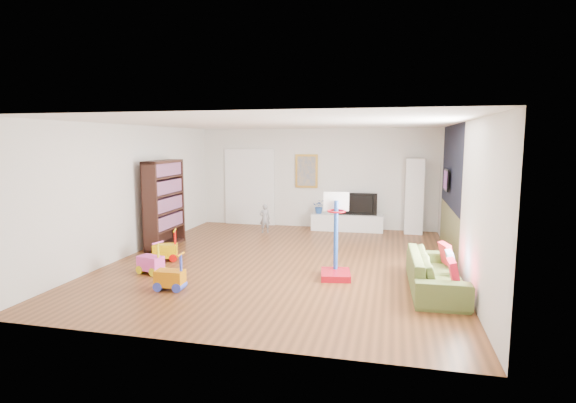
% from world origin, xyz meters
% --- Properties ---
extents(floor, '(6.50, 7.50, 0.00)m').
position_xyz_m(floor, '(0.00, 0.00, 0.00)').
color(floor, brown).
rests_on(floor, ground).
extents(ceiling, '(6.50, 7.50, 0.00)m').
position_xyz_m(ceiling, '(0.00, 0.00, 2.70)').
color(ceiling, white).
rests_on(ceiling, ground).
extents(wall_back, '(6.50, 0.00, 2.70)m').
position_xyz_m(wall_back, '(0.00, 3.75, 1.35)').
color(wall_back, silver).
rests_on(wall_back, ground).
extents(wall_front, '(6.50, 0.00, 2.70)m').
position_xyz_m(wall_front, '(0.00, -3.75, 1.35)').
color(wall_front, silver).
rests_on(wall_front, ground).
extents(wall_left, '(0.00, 7.50, 2.70)m').
position_xyz_m(wall_left, '(-3.25, 0.00, 1.35)').
color(wall_left, silver).
rests_on(wall_left, ground).
extents(wall_right, '(0.00, 7.50, 2.70)m').
position_xyz_m(wall_right, '(3.25, 0.00, 1.35)').
color(wall_right, white).
rests_on(wall_right, ground).
extents(navy_accent, '(0.01, 3.20, 1.70)m').
position_xyz_m(navy_accent, '(3.23, 1.40, 1.85)').
color(navy_accent, black).
rests_on(navy_accent, wall_right).
extents(olive_wainscot, '(0.01, 3.20, 1.00)m').
position_xyz_m(olive_wainscot, '(3.23, 1.40, 0.50)').
color(olive_wainscot, brown).
rests_on(olive_wainscot, wall_right).
extents(doorway, '(1.45, 0.06, 2.10)m').
position_xyz_m(doorway, '(-1.90, 3.71, 1.05)').
color(doorway, white).
rests_on(doorway, ground).
extents(painting_back, '(0.62, 0.06, 0.92)m').
position_xyz_m(painting_back, '(-0.25, 3.71, 1.55)').
color(painting_back, gold).
rests_on(painting_back, wall_back).
extents(artwork_right, '(0.04, 0.56, 0.46)m').
position_xyz_m(artwork_right, '(3.17, 1.60, 1.55)').
color(artwork_right, '#7F3F8C').
rests_on(artwork_right, wall_right).
extents(media_console, '(1.89, 0.52, 0.44)m').
position_xyz_m(media_console, '(0.91, 3.42, 0.22)').
color(media_console, silver).
rests_on(media_console, ground).
extents(tall_cabinet, '(0.45, 0.45, 1.93)m').
position_xyz_m(tall_cabinet, '(2.61, 3.47, 0.97)').
color(tall_cabinet, white).
rests_on(tall_cabinet, ground).
extents(bookshelf, '(0.37, 1.34, 1.95)m').
position_xyz_m(bookshelf, '(-2.92, 0.67, 0.97)').
color(bookshelf, black).
rests_on(bookshelf, ground).
extents(sofa, '(0.85, 2.04, 0.59)m').
position_xyz_m(sofa, '(2.77, -1.11, 0.29)').
color(sofa, '#576830').
rests_on(sofa, ground).
extents(basketball_hoop, '(0.60, 0.70, 1.49)m').
position_xyz_m(basketball_hoop, '(1.14, -0.82, 0.75)').
color(basketball_hoop, '#A90A19').
rests_on(basketball_hoop, ground).
extents(ride_on_yellow, '(0.54, 0.43, 0.62)m').
position_xyz_m(ride_on_yellow, '(-2.31, -0.46, 0.31)').
color(ride_on_yellow, '#EBBD00').
rests_on(ride_on_yellow, ground).
extents(ride_on_orange, '(0.46, 0.30, 0.60)m').
position_xyz_m(ride_on_orange, '(-1.37, -2.06, 0.30)').
color(ride_on_orange, '#CE7709').
rests_on(ride_on_orange, ground).
extents(ride_on_pink, '(0.50, 0.38, 0.60)m').
position_xyz_m(ride_on_pink, '(-2.14, -1.32, 0.30)').
color(ride_on_pink, '#F348B7').
rests_on(ride_on_pink, ground).
extents(child, '(0.32, 0.27, 0.75)m').
position_xyz_m(child, '(-1.14, 2.62, 0.38)').
color(child, gray).
rests_on(child, ground).
extents(tv, '(1.02, 0.18, 0.58)m').
position_xyz_m(tv, '(1.18, 3.46, 0.73)').
color(tv, black).
rests_on(tv, media_console).
extents(vase_plant, '(0.37, 0.33, 0.38)m').
position_xyz_m(vase_plant, '(0.16, 3.40, 0.63)').
color(vase_plant, navy).
rests_on(vase_plant, media_console).
extents(pillow_left, '(0.10, 0.38, 0.38)m').
position_xyz_m(pillow_left, '(2.97, -1.67, 0.47)').
color(pillow_left, red).
rests_on(pillow_left, sofa).
extents(pillow_center, '(0.10, 0.36, 0.36)m').
position_xyz_m(pillow_center, '(3.01, -1.08, 0.47)').
color(pillow_center, silver).
rests_on(pillow_center, sofa).
extents(pillow_right, '(0.19, 0.38, 0.37)m').
position_xyz_m(pillow_right, '(2.99, -0.54, 0.47)').
color(pillow_right, red).
rests_on(pillow_right, sofa).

